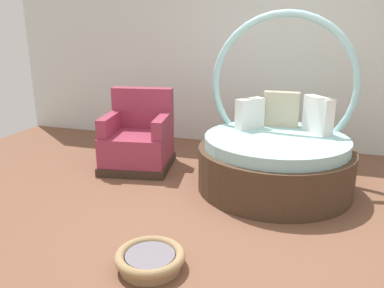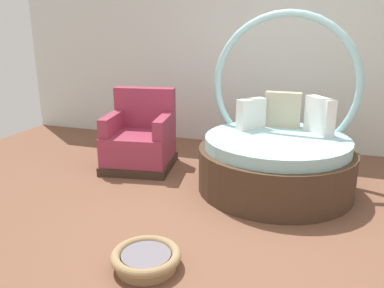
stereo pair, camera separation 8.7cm
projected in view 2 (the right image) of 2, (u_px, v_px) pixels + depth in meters
ground_plane at (233, 224)px, 3.48m from camera, size 8.00×8.00×0.02m
back_wall at (278, 40)px, 5.30m from camera, size 8.00×0.12×3.00m
round_daybed at (277, 153)px, 4.15m from camera, size 1.62×1.62×1.85m
red_armchair at (140, 140)px, 4.80m from camera, size 0.92×0.92×0.94m
pet_basket at (146, 258)px, 2.82m from camera, size 0.51×0.51×0.13m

